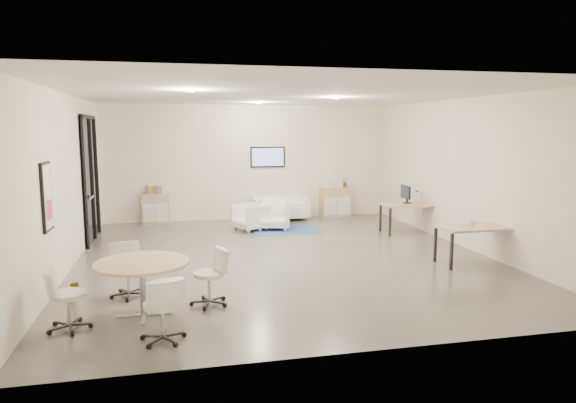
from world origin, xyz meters
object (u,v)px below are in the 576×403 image
Objects in this scene: armchair_right at (273,213)px; desk_rear at (410,207)px; sideboard_left at (156,209)px; desk_front at (475,230)px; round_table at (142,267)px; loveseat at (280,209)px; sideboard_right at (335,202)px; armchair_left at (250,216)px.

desk_rear is (3.19, -1.17, 0.22)m from armchair_right.
sideboard_left reaches higher than desk_front.
sideboard_left is at bearing 90.36° from round_table.
loveseat is 6.02m from desk_front.
sideboard_right is 1.17× the size of armchair_left.
armchair_right is (0.59, -0.00, 0.05)m from armchair_left.
sideboard_right is at bearing -0.24° from sideboard_left.
armchair_right is 0.67× the size of round_table.
round_table is at bearing -138.94° from desk_rear.
armchair_left is 3.97m from desk_rear.
sideboard_left reaches higher than armchair_left.
desk_rear is at bearing 36.12° from round_table.
loveseat is 1.23× the size of round_table.
desk_rear is at bearing -67.35° from sideboard_right.
sideboard_right is 0.61× the size of desk_rear.
round_table is (-2.32, -5.62, 0.32)m from armchair_left.
desk_front is (0.96, -5.56, 0.22)m from sideboard_right.
desk_rear is at bearing -43.13° from loveseat.
sideboard_right is 0.68× the size of round_table.
armchair_right is at bearing 164.85° from desk_rear.
armchair_right is 0.59× the size of desk_rear.
loveseat is 7.66m from round_table.
armchair_right is (-0.45, -1.26, 0.11)m from loveseat.
sideboard_right reaches higher than sideboard_left.
armchair_right is 6.33m from round_table.
desk_rear is at bearing 45.26° from armchair_left.
armchair_right is at bearing -25.88° from sideboard_left.
sideboard_left is at bearing 167.80° from armchair_right.
armchair_left is at bearing 130.10° from desk_front.
sideboard_left is at bearing 162.01° from desk_rear.
sideboard_left reaches higher than loveseat.
round_table is at bearing -167.56° from desk_front.
desk_front reaches higher than loveseat.
sideboard_right reaches higher than desk_rear.
armchair_left is (-2.70, -1.41, -0.06)m from sideboard_right.
desk_rear is (3.78, -1.17, 0.27)m from armchair_left.
desk_rear is (1.08, -2.58, 0.21)m from sideboard_right.
sideboard_right reaches higher than desk_front.
sideboard_left is 1.10× the size of armchair_left.
sideboard_left is 3.28m from armchair_right.
round_table is (-5.02, -7.03, 0.26)m from sideboard_right.
desk_front is 1.11× the size of round_table.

